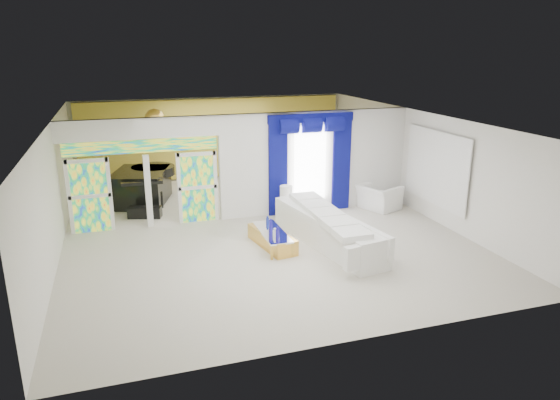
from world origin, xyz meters
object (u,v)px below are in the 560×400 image
object	(u,v)px
white_sofa	(327,230)
coffee_table	(272,239)
grand_piano	(141,187)
armchair	(379,197)
console_table	(296,210)

from	to	relation	value
white_sofa	coffee_table	size ratio (longest dim) A/B	2.35
white_sofa	coffee_table	world-z (taller)	white_sofa
coffee_table	grand_piano	world-z (taller)	grand_piano
armchair	console_table	bearing A→B (deg)	67.20
grand_piano	white_sofa	bearing A→B (deg)	-33.83
coffee_table	console_table	size ratio (longest dim) A/B	1.50
coffee_table	console_table	bearing A→B (deg)	56.37
white_sofa	armchair	size ratio (longest dim) A/B	3.49
white_sofa	armchair	world-z (taller)	white_sofa
white_sofa	coffee_table	bearing A→B (deg)	157.71
coffee_table	console_table	xyz separation A→B (m)	(1.34, 2.01, -0.00)
coffee_table	armchair	world-z (taller)	armchair
white_sofa	coffee_table	xyz separation A→B (m)	(-1.35, 0.30, -0.19)
armchair	white_sofa	bearing A→B (deg)	108.63
white_sofa	coffee_table	distance (m)	1.40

